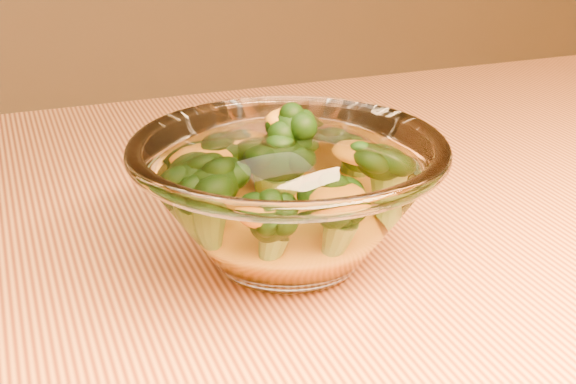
{
  "coord_description": "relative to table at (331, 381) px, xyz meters",
  "views": [
    {
      "loc": [
        -0.19,
        -0.43,
        1.0
      ],
      "look_at": [
        -0.03,
        0.0,
        0.8
      ],
      "focal_mm": 50.0,
      "sensor_mm": 36.0,
      "label": 1
    }
  ],
  "objects": [
    {
      "name": "table",
      "position": [
        0.0,
        0.0,
        0.0
      ],
      "size": [
        1.2,
        0.8,
        0.75
      ],
      "color": "#E38E44",
      "rests_on": "ground"
    },
    {
      "name": "glass_bowl",
      "position": [
        -0.03,
        0.0,
        0.14
      ],
      "size": [
        0.2,
        0.2,
        0.09
      ],
      "color": "white",
      "rests_on": "table"
    },
    {
      "name": "cheese_sauce",
      "position": [
        -0.03,
        0.0,
        0.13
      ],
      "size": [
        0.1,
        0.1,
        0.03
      ],
      "primitive_type": "ellipsoid",
      "color": "orange",
      "rests_on": "glass_bowl"
    },
    {
      "name": "broccoli_heap",
      "position": [
        -0.04,
        0.01,
        0.16
      ],
      "size": [
        0.14,
        0.14,
        0.07
      ],
      "color": "black",
      "rests_on": "cheese_sauce"
    }
  ]
}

